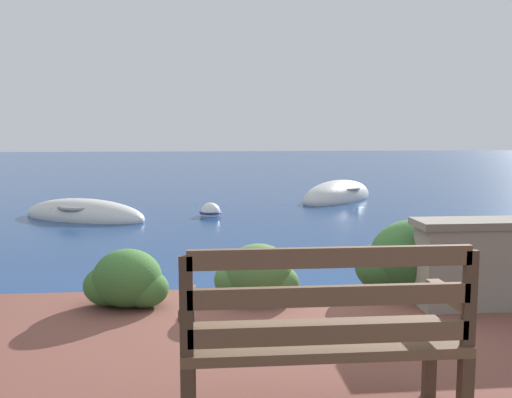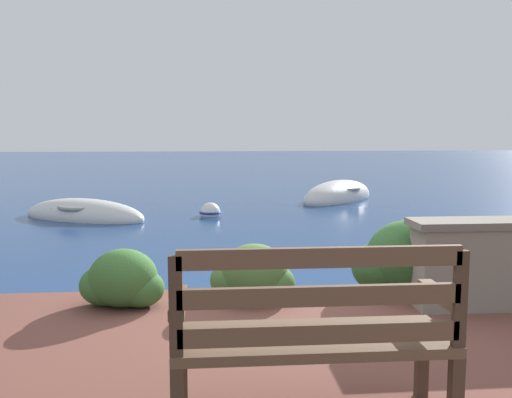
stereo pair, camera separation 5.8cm
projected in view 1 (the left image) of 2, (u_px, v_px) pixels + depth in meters
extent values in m
plane|color=navy|center=(275.00, 310.00, 5.27)|extent=(80.00, 80.00, 0.00)
cube|color=#433123|center=(190.00, 370.00, 2.96)|extent=(0.06, 0.06, 0.40)
cube|color=#433123|center=(430.00, 361.00, 3.07)|extent=(0.06, 0.06, 0.40)
cube|color=#433123|center=(465.00, 397.00, 2.66)|extent=(0.06, 0.06, 0.40)
cube|color=brown|center=(321.00, 339.00, 2.78)|extent=(1.34, 0.48, 0.05)
cube|color=brown|center=(331.00, 334.00, 2.56)|extent=(1.28, 0.04, 0.09)
cube|color=brown|center=(331.00, 296.00, 2.54)|extent=(1.28, 0.04, 0.09)
cube|color=brown|center=(332.00, 257.00, 2.52)|extent=(1.28, 0.04, 0.09)
cube|color=#433123|center=(186.00, 306.00, 2.48)|extent=(0.06, 0.04, 0.45)
cube|color=#433123|center=(469.00, 299.00, 2.60)|extent=(0.06, 0.04, 0.45)
cube|color=brown|center=(188.00, 302.00, 2.70)|extent=(0.07, 0.43, 0.05)
cube|color=brown|center=(449.00, 295.00, 2.81)|extent=(0.07, 0.43, 0.05)
ellipsoid|color=#38662D|center=(127.00, 278.00, 4.65)|extent=(0.56, 0.51, 0.48)
ellipsoid|color=#38662D|center=(109.00, 285.00, 4.69)|extent=(0.42, 0.38, 0.34)
ellipsoid|color=#38662D|center=(145.00, 289.00, 4.64)|extent=(0.39, 0.35, 0.31)
ellipsoid|color=#426B33|center=(258.00, 272.00, 4.81)|extent=(0.57, 0.52, 0.49)
ellipsoid|color=#426B33|center=(239.00, 280.00, 4.85)|extent=(0.43, 0.39, 0.34)
ellipsoid|color=#426B33|center=(276.00, 283.00, 4.80)|extent=(0.40, 0.36, 0.32)
ellipsoid|color=#2D5628|center=(414.00, 257.00, 5.01)|extent=(0.78, 0.70, 0.66)
ellipsoid|color=#2D5628|center=(388.00, 267.00, 5.06)|extent=(0.58, 0.53, 0.47)
ellipsoid|color=#2D5628|center=(437.00, 270.00, 5.00)|extent=(0.54, 0.49, 0.43)
ellipsoid|color=silver|center=(84.00, 216.00, 10.72)|extent=(2.76, 2.07, 0.66)
torus|color=gray|center=(84.00, 207.00, 10.69)|extent=(1.30, 1.30, 0.07)
cube|color=#846647|center=(67.00, 207.00, 10.85)|extent=(0.46, 0.72, 0.04)
cube|color=#846647|center=(98.00, 209.00, 10.57)|extent=(0.46, 0.72, 0.04)
ellipsoid|color=silver|center=(338.00, 197.00, 13.63)|extent=(2.57, 2.79, 0.82)
torus|color=gray|center=(338.00, 188.00, 13.60)|extent=(1.49, 1.49, 0.07)
cube|color=#846647|center=(330.00, 191.00, 13.26)|extent=(0.72, 0.62, 0.04)
cube|color=#846647|center=(344.00, 188.00, 13.89)|extent=(0.72, 0.62, 0.04)
sphere|color=white|center=(210.00, 212.00, 11.06)|extent=(0.39, 0.39, 0.39)
torus|color=navy|center=(210.00, 212.00, 11.06)|extent=(0.43, 0.43, 0.05)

